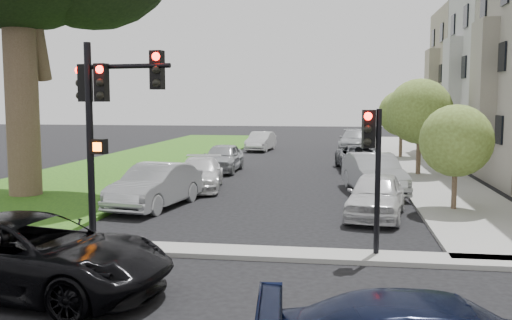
# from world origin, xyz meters

# --- Properties ---
(ground) EXTENTS (140.00, 140.00, 0.00)m
(ground) POSITION_xyz_m (0.00, 0.00, 0.00)
(ground) COLOR black
(ground) RESTS_ON ground
(grass_strip) EXTENTS (8.00, 44.00, 0.12)m
(grass_strip) POSITION_xyz_m (-9.00, 24.00, 0.06)
(grass_strip) COLOR #1F4316
(grass_strip) RESTS_ON ground
(sidewalk_right) EXTENTS (3.50, 44.00, 0.12)m
(sidewalk_right) POSITION_xyz_m (6.75, 24.00, 0.06)
(sidewalk_right) COLOR gray
(sidewalk_right) RESTS_ON ground
(sidewalk_cross) EXTENTS (60.00, 1.00, 0.12)m
(sidewalk_cross) POSITION_xyz_m (0.00, 2.00, 0.06)
(sidewalk_cross) COLOR gray
(sidewalk_cross) RESTS_ON ground
(house_d) EXTENTS (7.70, 7.55, 15.97)m
(house_d) POSITION_xyz_m (12.45, 30.50, 6.93)
(house_d) COLOR gray
(house_d) RESTS_ON ground
(small_tree_a) EXTENTS (2.40, 2.40, 3.60)m
(small_tree_a) POSITION_xyz_m (6.20, 8.25, 2.40)
(small_tree_a) COLOR #4E3A28
(small_tree_a) RESTS_ON ground
(small_tree_b) EXTENTS (3.19, 3.19, 4.78)m
(small_tree_b) POSITION_xyz_m (6.20, 17.36, 3.18)
(small_tree_b) COLOR #4E3A28
(small_tree_b) RESTS_ON ground
(small_tree_c) EXTENTS (2.91, 2.91, 4.36)m
(small_tree_c) POSITION_xyz_m (6.20, 25.95, 2.90)
(small_tree_c) COLOR #4E3A28
(small_tree_c) RESTS_ON ground
(traffic_signal_main) EXTENTS (2.53, 0.66, 5.16)m
(traffic_signal_main) POSITION_xyz_m (-3.39, 2.23, 3.56)
(traffic_signal_main) COLOR black
(traffic_signal_main) RESTS_ON ground
(traffic_signal_secondary) EXTENTS (0.47, 0.38, 3.54)m
(traffic_signal_secondary) POSITION_xyz_m (3.19, 2.19, 2.47)
(traffic_signal_secondary) COLOR black
(traffic_signal_secondary) RESTS_ON ground
(car_cross_near) EXTENTS (5.79, 3.23, 1.53)m
(car_cross_near) POSITION_xyz_m (-3.42, -1.33, 0.77)
(car_cross_near) COLOR black
(car_cross_near) RESTS_ON ground
(car_parked_0) EXTENTS (2.29, 4.39, 1.43)m
(car_parked_0) POSITION_xyz_m (3.57, 7.02, 0.71)
(car_parked_0) COLOR silver
(car_parked_0) RESTS_ON ground
(car_parked_1) EXTENTS (2.59, 5.06, 1.59)m
(car_parked_1) POSITION_xyz_m (3.76, 11.80, 0.79)
(car_parked_1) COLOR #999BA0
(car_parked_1) RESTS_ON ground
(car_parked_2) EXTENTS (2.75, 4.99, 1.32)m
(car_parked_2) POSITION_xyz_m (3.42, 19.36, 0.66)
(car_parked_2) COLOR #3F4247
(car_parked_2) RESTS_ON ground
(car_parked_4) EXTENTS (2.48, 5.51, 1.57)m
(car_parked_4) POSITION_xyz_m (3.41, 30.86, 0.78)
(car_parked_4) COLOR #999BA0
(car_parked_4) RESTS_ON ground
(car_parked_5) EXTENTS (2.36, 4.83, 1.52)m
(car_parked_5) POSITION_xyz_m (-3.93, 7.59, 0.76)
(car_parked_5) COLOR #999BA0
(car_parked_5) RESTS_ON ground
(car_parked_6) EXTENTS (2.51, 4.76, 1.32)m
(car_parked_6) POSITION_xyz_m (-3.42, 11.80, 0.66)
(car_parked_6) COLOR silver
(car_parked_6) RESTS_ON ground
(car_parked_7) EXTENTS (1.74, 4.33, 1.48)m
(car_parked_7) POSITION_xyz_m (-3.67, 17.67, 0.74)
(car_parked_7) COLOR #999BA0
(car_parked_7) RESTS_ON ground
(car_parked_9) EXTENTS (1.86, 4.35, 1.39)m
(car_parked_9) POSITION_xyz_m (-3.43, 30.19, 0.70)
(car_parked_9) COLOR silver
(car_parked_9) RESTS_ON ground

